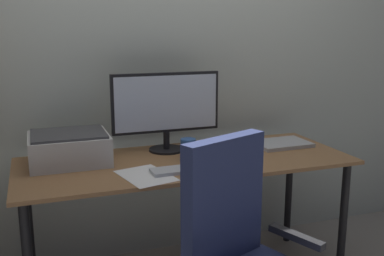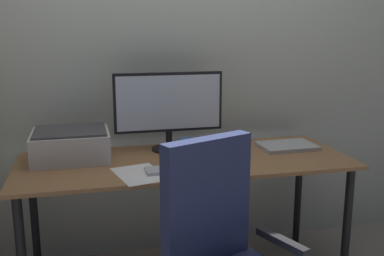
{
  "view_description": "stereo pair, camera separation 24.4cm",
  "coord_description": "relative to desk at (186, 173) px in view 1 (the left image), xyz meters",
  "views": [
    {
      "loc": [
        -0.75,
        -2.21,
        1.44
      ],
      "look_at": [
        0.05,
        0.04,
        0.9
      ],
      "focal_mm": 42.42,
      "sensor_mm": 36.0,
      "label": 1
    },
    {
      "loc": [
        -0.52,
        -2.28,
        1.44
      ],
      "look_at": [
        0.05,
        0.04,
        0.9
      ],
      "focal_mm": 42.42,
      "sensor_mm": 36.0,
      "label": 2
    }
  ],
  "objects": [
    {
      "name": "printer",
      "position": [
        -0.59,
        0.14,
        0.16
      ],
      "size": [
        0.4,
        0.34,
        0.16
      ],
      "color": "silver",
      "rests_on": "desk"
    },
    {
      "name": "desk",
      "position": [
        0.0,
        0.0,
        0.0
      ],
      "size": [
        1.77,
        0.69,
        0.74
      ],
      "color": "olive",
      "rests_on": "ground"
    },
    {
      "name": "monitor",
      "position": [
        -0.05,
        0.2,
        0.34
      ],
      "size": [
        0.62,
        0.2,
        0.45
      ],
      "color": "black",
      "rests_on": "desk"
    },
    {
      "name": "laptop",
      "position": [
        0.63,
        0.09,
        0.09
      ],
      "size": [
        0.33,
        0.24,
        0.02
      ],
      "primitive_type": "cube",
      "rotation": [
        0.0,
        0.0,
        0.03
      ],
      "color": "#B7BABC",
      "rests_on": "desk"
    },
    {
      "name": "keyboard",
      "position": [
        -0.09,
        -0.19,
        0.09
      ],
      "size": [
        0.29,
        0.12,
        0.02
      ],
      "primitive_type": "cube",
      "rotation": [
        0.0,
        0.0,
        0.03
      ],
      "color": "#B7BABC",
      "rests_on": "desk"
    },
    {
      "name": "back_wall",
      "position": [
        0.0,
        0.51,
        0.64
      ],
      "size": [
        6.4,
        0.1,
        2.6
      ],
      "primitive_type": "cube",
      "color": "beige",
      "rests_on": "ground"
    },
    {
      "name": "coffee_mug",
      "position": [
        0.01,
        0.01,
        0.13
      ],
      "size": [
        0.1,
        0.08,
        0.11
      ],
      "color": "#285193",
      "rests_on": "desk"
    },
    {
      "name": "mouse",
      "position": [
        0.1,
        -0.2,
        0.1
      ],
      "size": [
        0.07,
        0.1,
        0.03
      ],
      "primitive_type": "cube",
      "rotation": [
        0.0,
        0.0,
        -0.13
      ],
      "color": "black",
      "rests_on": "desk"
    },
    {
      "name": "paper_sheet",
      "position": [
        -0.27,
        -0.2,
        0.08
      ],
      "size": [
        0.27,
        0.34,
        0.0
      ],
      "primitive_type": "cube",
      "rotation": [
        0.0,
        0.0,
        0.23
      ],
      "color": "white",
      "rests_on": "desk"
    }
  ]
}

